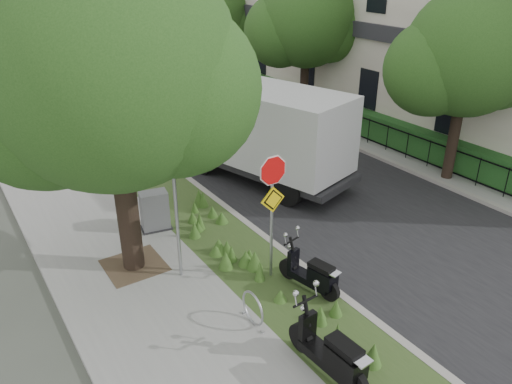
{
  "coord_description": "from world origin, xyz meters",
  "views": [
    {
      "loc": [
        -7.19,
        -7.51,
        7.16
      ],
      "look_at": [
        -0.51,
        2.59,
        1.3
      ],
      "focal_mm": 35.0,
      "sensor_mm": 36.0,
      "label": 1
    }
  ],
  "objects_px": {
    "scooter_far": "(315,277)",
    "sign_assembly": "(272,193)",
    "box_truck": "(269,131)",
    "utility_cabinet": "(155,211)",
    "scooter_near": "(335,359)"
  },
  "relations": [
    {
      "from": "scooter_far",
      "to": "box_truck",
      "type": "height_order",
      "value": "box_truck"
    },
    {
      "from": "box_truck",
      "to": "scooter_near",
      "type": "bearing_deg",
      "value": -117.25
    },
    {
      "from": "scooter_far",
      "to": "sign_assembly",
      "type": "bearing_deg",
      "value": 112.9
    },
    {
      "from": "scooter_near",
      "to": "box_truck",
      "type": "distance_m",
      "value": 9.15
    },
    {
      "from": "scooter_near",
      "to": "scooter_far",
      "type": "height_order",
      "value": "scooter_near"
    },
    {
      "from": "sign_assembly",
      "to": "utility_cabinet",
      "type": "bearing_deg",
      "value": 110.99
    },
    {
      "from": "scooter_near",
      "to": "utility_cabinet",
      "type": "height_order",
      "value": "utility_cabinet"
    },
    {
      "from": "scooter_far",
      "to": "box_truck",
      "type": "distance_m",
      "value": 6.63
    },
    {
      "from": "scooter_far",
      "to": "utility_cabinet",
      "type": "bearing_deg",
      "value": 111.43
    },
    {
      "from": "sign_assembly",
      "to": "scooter_far",
      "type": "distance_m",
      "value": 2.15
    },
    {
      "from": "scooter_far",
      "to": "box_truck",
      "type": "bearing_deg",
      "value": 64.42
    },
    {
      "from": "sign_assembly",
      "to": "box_truck",
      "type": "relative_size",
      "value": 0.5
    },
    {
      "from": "scooter_far",
      "to": "scooter_near",
      "type": "bearing_deg",
      "value": -121.52
    },
    {
      "from": "sign_assembly",
      "to": "scooter_near",
      "type": "height_order",
      "value": "sign_assembly"
    },
    {
      "from": "sign_assembly",
      "to": "utility_cabinet",
      "type": "height_order",
      "value": "sign_assembly"
    }
  ]
}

